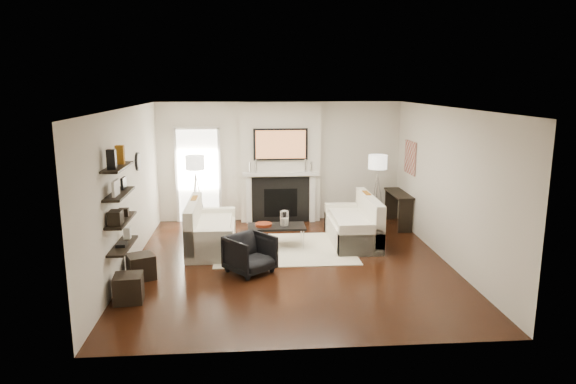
{
  "coord_description": "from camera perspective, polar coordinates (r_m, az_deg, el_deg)",
  "views": [
    {
      "loc": [
        -0.71,
        -8.55,
        3.09
      ],
      "look_at": [
        0.0,
        0.6,
        1.15
      ],
      "focal_mm": 32.0,
      "sensor_mm": 36.0,
      "label": 1
    }
  ],
  "objects": [
    {
      "name": "lamp_left_leg_c",
      "position": [
        11.16,
        -10.47,
        -1.15
      ],
      "size": [
        0.14,
        0.22,
        1.23
      ],
      "primitive_type": "cylinder",
      "rotation": [
        0.18,
        0.0,
        2.62
      ],
      "color": "silver",
      "rests_on": "floor"
    },
    {
      "name": "mantel_pilaster_l",
      "position": [
        11.55,
        -4.38,
        -0.81
      ],
      "size": [
        0.12,
        0.08,
        1.1
      ],
      "primitive_type": "cube",
      "color": "white",
      "rests_on": "floor"
    },
    {
      "name": "coffee_leg_nw",
      "position": [
        9.72,
        -4.16,
        -5.46
      ],
      "size": [
        0.02,
        0.02,
        0.38
      ],
      "primitive_type": "cylinder",
      "color": "silver",
      "rests_on": "floor"
    },
    {
      "name": "decor_magfile_b",
      "position": [
        8.05,
        -18.17,
        3.96
      ],
      "size": [
        0.12,
        0.1,
        0.28
      ],
      "primitive_type": "cube",
      "color": "#985C12",
      "rests_on": "shelf_top"
    },
    {
      "name": "shelf_upper",
      "position": [
        7.95,
        -18.24,
        -0.22
      ],
      "size": [
        0.25,
        1.0,
        0.04
      ],
      "primitive_type": "cube",
      "color": "black",
      "rests_on": "wall_left"
    },
    {
      "name": "coffee_table",
      "position": [
        9.88,
        -1.28,
        -3.86
      ],
      "size": [
        1.1,
        0.55,
        0.04
      ],
      "primitive_type": "cube",
      "color": "black",
      "rests_on": "floor"
    },
    {
      "name": "chimney_breast",
      "position": [
        11.58,
        -0.87,
        3.3
      ],
      "size": [
        1.8,
        0.25,
        2.7
      ],
      "primitive_type": "cube",
      "color": "silver",
      "rests_on": "floor"
    },
    {
      "name": "tv_screen",
      "position": [
        11.33,
        -0.82,
        5.3
      ],
      "size": [
        1.1,
        0.0,
        0.62
      ],
      "primitive_type": "cube",
      "color": "#BF723F",
      "rests_on": "tv_body"
    },
    {
      "name": "fireplace_surround",
      "position": [
        11.6,
        -0.82,
        -0.86
      ],
      "size": [
        1.3,
        0.02,
        1.04
      ],
      "primitive_type": "cube",
      "color": "black",
      "rests_on": "floor"
    },
    {
      "name": "lamp_left_leg_b",
      "position": [
        11.35,
        -10.37,
        -0.94
      ],
      "size": [
        0.14,
        0.22,
        1.23
      ],
      "primitive_type": "cylinder",
      "rotation": [
        0.18,
        0.0,
        0.52
      ],
      "color": "silver",
      "rests_on": "floor"
    },
    {
      "name": "clock_face",
      "position": [
        9.76,
        -16.21,
        3.27
      ],
      "size": [
        0.01,
        0.29,
        0.29
      ],
      "primitive_type": "cylinder",
      "rotation": [
        0.0,
        1.57,
        0.0
      ],
      "color": "white",
      "rests_on": "clock_rim"
    },
    {
      "name": "wall_art",
      "position": [
        11.25,
        13.44,
        3.74
      ],
      "size": [
        0.03,
        0.7,
        0.7
      ],
      "primitive_type": "cube",
      "color": "#9B5F4D",
      "rests_on": "wall_right"
    },
    {
      "name": "firebox",
      "position": [
        11.61,
        -0.82,
        -1.2
      ],
      "size": [
        0.75,
        0.02,
        0.65
      ],
      "primitive_type": "cube",
      "color": "black",
      "rests_on": "floor"
    },
    {
      "name": "candlestick_r_short",
      "position": [
        11.48,
        2.58,
        2.83
      ],
      "size": [
        0.04,
        0.04,
        0.24
      ],
      "primitive_type": "cylinder",
      "color": "silver",
      "rests_on": "mantel_shelf"
    },
    {
      "name": "console_leg_n",
      "position": [
        11.09,
        12.94,
        -2.66
      ],
      "size": [
        0.3,
        0.04,
        0.71
      ],
      "primitive_type": "cube",
      "color": "black",
      "rests_on": "floor"
    },
    {
      "name": "loveseat_left_arm_s",
      "position": [
        10.67,
        -8.18,
        -3.35
      ],
      "size": [
        0.85,
        0.18,
        0.6
      ],
      "primitive_type": "cube",
      "color": "white",
      "rests_on": "floor"
    },
    {
      "name": "clock_rim",
      "position": [
        9.76,
        -16.35,
        3.27
      ],
      "size": [
        0.04,
        0.34,
        0.34
      ],
      "primitive_type": "cylinder",
      "rotation": [
        0.0,
        1.57,
        0.0
      ],
      "color": "black",
      "rests_on": "wall_left"
    },
    {
      "name": "loveseat_right_back",
      "position": [
        10.28,
        9.03,
        -2.66
      ],
      "size": [
        0.18,
        1.8,
        0.8
      ],
      "primitive_type": "cube",
      "color": "white",
      "rests_on": "floor"
    },
    {
      "name": "hurricane_candle",
      "position": [
        9.87,
        -0.41,
        -3.32
      ],
      "size": [
        0.1,
        0.1,
        0.16
      ],
      "primitive_type": "cylinder",
      "color": "white",
      "rests_on": "coffee_table"
    },
    {
      "name": "lamp_left_post",
      "position": [
        11.25,
        -10.14,
        -1.04
      ],
      "size": [
        0.02,
        0.02,
        1.2
      ],
      "primitive_type": "cylinder",
      "color": "silver",
      "rests_on": "floor"
    },
    {
      "name": "lamp_left_shade",
      "position": [
        11.09,
        -10.3,
        3.24
      ],
      "size": [
        0.4,
        0.4,
        0.3
      ],
      "primitive_type": "cylinder",
      "color": "white",
      "rests_on": "lamp_left_post"
    },
    {
      "name": "lamp_left_leg_a",
      "position": [
        11.24,
        -9.58,
        -1.03
      ],
      "size": [
        0.25,
        0.02,
        1.23
      ],
      "primitive_type": "cylinder",
      "rotation": [
        0.18,
        0.0,
        4.71
      ],
      "color": "silver",
      "rests_on": "floor"
    },
    {
      "name": "decor_magfile_a",
      "position": [
        7.58,
        -19.02,
        3.45
      ],
      "size": [
        0.12,
        0.1,
        0.28
      ],
      "primitive_type": "cube",
      "color": "black",
      "rests_on": "shelf_top"
    },
    {
      "name": "loveseat_left_arm_n",
      "position": [
        9.12,
        -8.81,
        -6.03
      ],
      "size": [
        0.85,
        0.18,
        0.6
      ],
      "primitive_type": "cube",
      "color": "white",
      "rests_on": "floor"
    },
    {
      "name": "candlestick_r_tall",
      "position": [
        11.46,
        1.93,
        2.97
      ],
      "size": [
        0.04,
        0.04,
        0.3
      ],
      "primitive_type": "cylinder",
      "color": "silver",
      "rests_on": "mantel_shelf"
    },
    {
      "name": "shelf_top",
      "position": [
        7.88,
        -18.43,
        2.63
      ],
      "size": [
        0.25,
        1.0,
        0.04
      ],
      "primitive_type": "cube",
      "color": "black",
      "rests_on": "wall_left"
    },
    {
      "name": "lamp_right_leg_b",
      "position": [
        11.39,
        9.41,
        -0.85
      ],
      "size": [
        0.14,
        0.22,
        1.23
      ],
      "primitive_type": "cylinder",
      "rotation": [
        0.18,
        0.0,
        0.52
      ],
      "color": "silver",
      "rests_on": "floor"
    },
    {
      "name": "shelf_bottom",
      "position": [
        8.15,
        -17.87,
        -5.72
      ],
      "size": [
        0.25,
        1.0,
        0.03
      ],
      "primitive_type": "cube",
      "color": "black",
      "rests_on": "wall_left"
    },
    {
      "name": "lamp_right_leg_c",
      "position": [
        11.21,
        9.64,
        -1.06
      ],
      "size": [
        0.14,
        0.22,
        1.23
      ],
      "primitive_type": "cylinder",
      "rotation": [
        0.18,
        0.0,
        2.62
      ],
      "color": "silver",
      "rests_on": "floor"
    },
    {
      "name": "pillow_left_orange",
      "position": [
        10.1,
        -10.33,
        -1.78
      ],
      "size": [
        0.1,
        0.42,
        0.42
      ],
      "primitive_type": "cube",
      "color": "#985C12",
      "rests_on": "loveseat_left_cushion"
    },
    {
      "name": "mantel_shelf",
      "position": [
        11.44,
        -0.81,
        2.02
      ],
      "size": [
        1.7,
        0.18,
        0.07
      ],
      "primitive_type": "cube",
      "color": "white",
      "rests_on": "chimney_breast"
    },
    {
      "name": "lamp_right_post",
      "position": [
        11.32,
        9.79,
        -0.95
      ],
      "size": [
        0.02,
        0.02,
        1.2
      ],
      "primitive_type": "cylinder",
      "color": "silver",
      "rests_on": "floor"
    },
    {
      "name": "lamp_right_leg_a",
      "position": [
        11.35,
        10.33,
        -0.94
      ],
      "size": [
        0.25,
        0.02,
        1.23
      ],
      "primitive_type": "cylinder",
      "rotation": [
        0.18,
        0.0,
        4.71
      ],
      "color": "silver",
      "rests_on": "floor"
    },
    {
      "name": "door_trim_l",
      "position": [
        11.8,
        -12.26,
        1.71
      ],
      "size": [
        0.06,
        0.06,
        2.16
      ],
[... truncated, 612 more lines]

